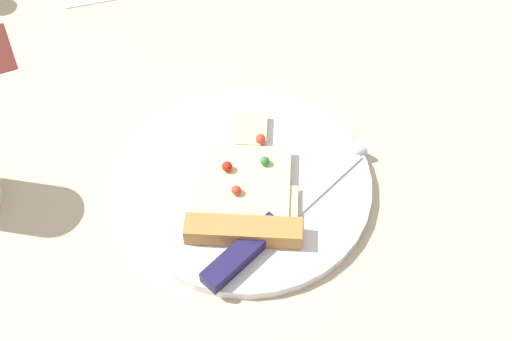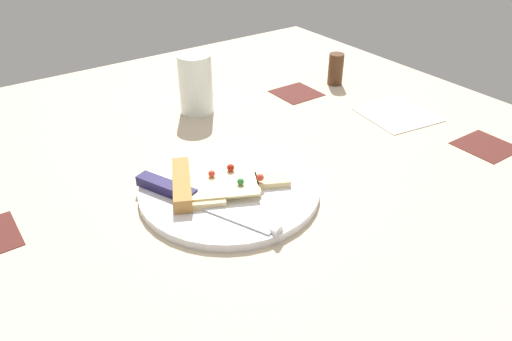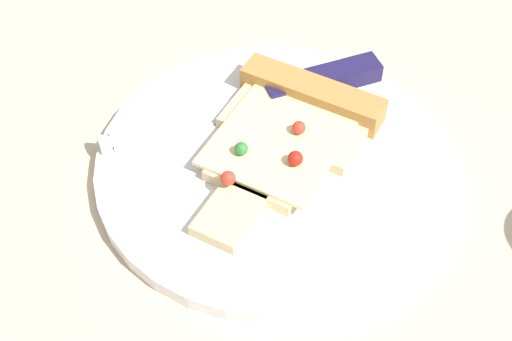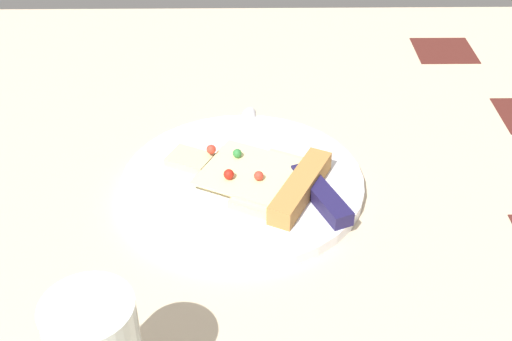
% 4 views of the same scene
% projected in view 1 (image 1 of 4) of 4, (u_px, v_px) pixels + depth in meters
% --- Properties ---
extents(ground_plane, '(1.16, 1.16, 0.03)m').
position_uv_depth(ground_plane, '(173.00, 166.00, 0.84)').
color(ground_plane, '#C6B293').
rests_on(ground_plane, ground).
extents(plate, '(0.27, 0.27, 0.01)m').
position_uv_depth(plate, '(247.00, 185.00, 0.80)').
color(plate, silver).
rests_on(plate, ground_plane).
extents(pizza_slice, '(0.19, 0.15, 0.02)m').
position_uv_depth(pizza_slice, '(246.00, 197.00, 0.77)').
color(pizza_slice, beige).
rests_on(pizza_slice, plate).
extents(knife, '(0.11, 0.23, 0.02)m').
position_uv_depth(knife, '(274.00, 225.00, 0.76)').
color(knife, silver).
rests_on(knife, plate).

